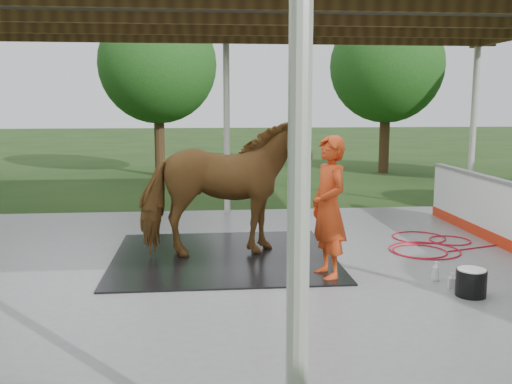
{
  "coord_description": "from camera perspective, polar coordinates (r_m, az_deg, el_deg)",
  "views": [
    {
      "loc": [
        -0.57,
        -7.99,
        2.51
      ],
      "look_at": [
        0.24,
        0.45,
        1.18
      ],
      "focal_mm": 40.0,
      "sensor_mm": 36.0,
      "label": 1
    }
  ],
  "objects": [
    {
      "name": "ground",
      "position": [
        8.39,
        -1.36,
        -8.51
      ],
      "size": [
        100.0,
        100.0,
        0.0
      ],
      "primitive_type": "plane",
      "color": "#1E3814"
    },
    {
      "name": "concrete_slab",
      "position": [
        8.39,
        -1.37,
        -8.35
      ],
      "size": [
        12.0,
        10.0,
        0.05
      ],
      "primitive_type": "cube",
      "color": "slate",
      "rests_on": "ground"
    },
    {
      "name": "tree_belt",
      "position": [
        9.02,
        0.09,
        17.04
      ],
      "size": [
        28.0,
        28.0,
        5.8
      ],
      "color": "#382314",
      "rests_on": "ground"
    },
    {
      "name": "rubber_mat",
      "position": [
        9.26,
        -3.24,
        -6.45
      ],
      "size": [
        3.51,
        3.29,
        0.03
      ],
      "primitive_type": "cube",
      "color": "black",
      "rests_on": "concrete_slab"
    },
    {
      "name": "horse",
      "position": [
        9.03,
        -3.31,
        0.39
      ],
      "size": [
        2.74,
        1.51,
        2.2
      ],
      "primitive_type": "imported",
      "rotation": [
        0.0,
        0.0,
        1.7
      ],
      "color": "brown",
      "rests_on": "rubber_mat"
    },
    {
      "name": "handler",
      "position": [
        8.06,
        7.3,
        -1.55
      ],
      "size": [
        0.64,
        0.83,
        2.02
      ],
      "primitive_type": "imported",
      "rotation": [
        0.0,
        0.0,
        -1.34
      ],
      "color": "red",
      "rests_on": "concrete_slab"
    },
    {
      "name": "wash_bucket",
      "position": [
        7.91,
        20.71,
        -8.43
      ],
      "size": [
        0.39,
        0.39,
        0.36
      ],
      "color": "black",
      "rests_on": "concrete_slab"
    },
    {
      "name": "soap_bottle_a",
      "position": [
        8.41,
        17.52,
        -7.56
      ],
      "size": [
        0.14,
        0.14,
        0.28
      ],
      "primitive_type": "imported",
      "rotation": [
        0.0,
        0.0,
        0.41
      ],
      "color": "silver",
      "rests_on": "concrete_slab"
    },
    {
      "name": "soap_bottle_b",
      "position": [
        8.17,
        19.02,
        -8.35
      ],
      "size": [
        0.12,
        0.12,
        0.21
      ],
      "primitive_type": "imported",
      "rotation": [
        0.0,
        0.0,
        -0.23
      ],
      "color": "#338CD8",
      "rests_on": "concrete_slab"
    },
    {
      "name": "hose_coil",
      "position": [
        10.36,
        16.66,
        -5.15
      ],
      "size": [
        2.25,
        1.99,
        0.02
      ],
      "color": "#B30C1F",
      "rests_on": "concrete_slab"
    }
  ]
}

